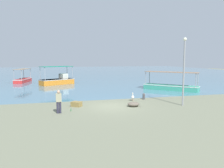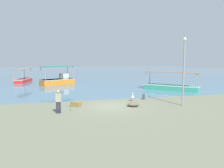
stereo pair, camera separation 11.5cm
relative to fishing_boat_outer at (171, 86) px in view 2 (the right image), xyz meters
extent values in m
plane|color=slate|center=(-9.63, -7.40, -0.49)|extent=(120.00, 120.00, 0.00)
cube|color=slate|center=(-9.63, 40.60, -0.49)|extent=(110.00, 90.00, 0.00)
cube|color=teal|center=(0.00, 0.00, -0.17)|extent=(5.86, 5.94, 0.64)
cube|color=silver|center=(0.00, 0.00, 0.11)|extent=(5.91, 6.00, 0.08)
cylinder|color=#99999E|center=(2.67, -1.78, 0.97)|extent=(0.08, 0.08, 1.63)
cylinder|color=#99999E|center=(1.71, -2.71, 0.97)|extent=(0.08, 0.08, 1.63)
cylinder|color=#99999E|center=(-1.71, 2.71, 0.97)|extent=(0.08, 0.08, 1.63)
cylinder|color=#99999E|center=(-2.67, 1.78, 0.97)|extent=(0.08, 0.08, 1.63)
cube|color=#896B52|center=(0.00, 0.00, 1.81)|extent=(5.79, 5.87, 0.05)
cube|color=orange|center=(-13.97, 9.89, -0.07)|extent=(5.39, 4.05, 0.84)
cube|color=silver|center=(-13.97, 9.89, 0.31)|extent=(5.44, 4.11, 0.08)
cylinder|color=#99999E|center=(-15.63, 8.09, 1.31)|extent=(0.08, 0.08, 1.91)
cylinder|color=#99999E|center=(-16.39, 9.50, 1.31)|extent=(0.08, 0.08, 1.91)
cylinder|color=#99999E|center=(-11.55, 10.28, 1.31)|extent=(0.08, 0.08, 1.91)
cylinder|color=#99999E|center=(-12.31, 11.69, 1.31)|extent=(0.08, 0.08, 1.91)
cube|color=#0D7858|center=(-13.97, 9.89, 2.29)|extent=(5.26, 4.05, 0.05)
cube|color=beige|center=(-12.95, 10.44, 0.75)|extent=(1.45, 1.59, 0.80)
cube|color=red|center=(-19.54, 14.55, -0.18)|extent=(2.38, 5.07, 0.61)
cube|color=silver|center=(-19.54, 14.55, 0.09)|extent=(2.43, 5.11, 0.08)
cylinder|color=#99999E|center=(-19.41, 12.29, 0.93)|extent=(0.08, 0.08, 1.61)
cylinder|color=#99999E|center=(-20.57, 12.53, 0.93)|extent=(0.08, 0.08, 1.61)
cylinder|color=#99999E|center=(-18.52, 16.58, 0.93)|extent=(0.08, 0.08, 1.61)
cylinder|color=#99999E|center=(-19.68, 16.82, 0.93)|extent=(0.08, 0.08, 1.61)
cube|color=#887258|center=(-19.54, 14.55, 1.76)|extent=(2.44, 4.89, 0.05)
cylinder|color=#E0997A|center=(-7.05, -5.54, -0.38)|extent=(0.03, 0.03, 0.22)
cylinder|color=#E0997A|center=(-7.15, -5.50, -0.38)|extent=(0.03, 0.03, 0.22)
ellipsoid|color=white|center=(-7.11, -5.55, -0.13)|extent=(0.46, 0.62, 0.32)
ellipsoid|color=white|center=(-7.02, -5.31, -0.11)|extent=(0.17, 0.19, 0.10)
cylinder|color=white|center=(-7.17, -5.69, 0.09)|extent=(0.07, 0.07, 0.26)
sphere|color=white|center=(-7.17, -5.69, 0.26)|extent=(0.11, 0.11, 0.11)
cone|color=#E5933F|center=(-7.23, -5.84, 0.24)|extent=(0.16, 0.30, 0.06)
cylinder|color=gray|center=(-3.71, -8.61, 2.24)|extent=(0.14, 0.14, 5.45)
sphere|color=#EAEACC|center=(-3.71, -8.61, 5.08)|extent=(0.28, 0.28, 0.28)
cylinder|color=#47474C|center=(-5.80, -5.12, -0.26)|extent=(0.25, 0.25, 0.45)
sphere|color=#4C4C51|center=(-5.80, -5.12, -0.01)|extent=(0.27, 0.27, 0.27)
cylinder|color=#2D2C3F|center=(-14.05, -8.73, -0.06)|extent=(0.16, 0.16, 0.85)
cylinder|color=#2D2C3F|center=(-13.87, -8.72, -0.06)|extent=(0.16, 0.16, 0.85)
cube|color=#9C9A7C|center=(-13.96, -8.72, 0.67)|extent=(0.41, 0.24, 0.62)
sphere|color=tan|center=(-13.96, -8.72, 1.09)|extent=(0.22, 0.22, 0.22)
ellipsoid|color=#62584B|center=(-7.89, -7.88, -0.30)|extent=(1.01, 0.86, 0.38)
cube|color=olive|center=(-12.50, -6.71, -0.29)|extent=(0.98, 0.94, 0.41)
cylinder|color=#3F7F4C|center=(-13.07, -8.34, -0.39)|extent=(0.07, 0.07, 0.20)
cylinder|color=#3F7F4C|center=(-13.07, -8.34, -0.25)|extent=(0.03, 0.03, 0.07)
camera|label=1|loc=(-14.10, -24.78, 3.46)|focal=35.00mm
camera|label=2|loc=(-13.99, -24.81, 3.46)|focal=35.00mm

